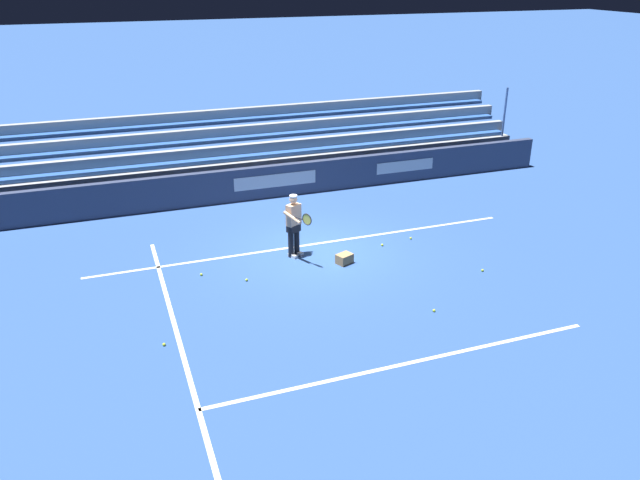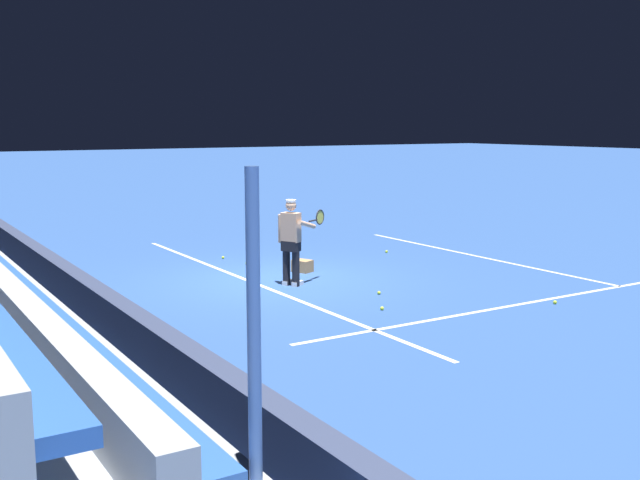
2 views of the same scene
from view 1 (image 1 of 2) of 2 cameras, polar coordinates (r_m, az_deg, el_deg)
ground_plane at (r=16.93m, az=-0.48°, el=-1.10°), size 160.00×160.00×0.00m
court_baseline_white at (r=17.35m, az=-1.03°, el=-0.44°), size 12.00×0.10×0.01m
court_sideline_white at (r=12.71m, az=-12.22°, el=-10.92°), size 0.10×12.00×0.01m
court_service_line_white at (r=12.55m, az=8.09°, el=-11.08°), size 8.22×0.10×0.01m
back_wall_sponsor_board at (r=20.84m, az=-4.72°, el=5.33°), size 20.73×0.25×1.10m
bleacher_stand at (r=22.48m, az=-6.02°, el=7.14°), size 19.70×2.40×2.95m
tennis_player at (r=16.36m, az=-2.38°, el=1.38°), size 0.56×1.07×1.71m
ball_box_cardboard at (r=16.25m, az=2.25°, el=-1.72°), size 0.48×0.43×0.26m
tennis_ball_by_box at (r=13.31m, az=-14.07°, el=-9.24°), size 0.07×0.07×0.07m
tennis_ball_stray_back at (r=16.38m, az=14.64°, el=-2.69°), size 0.07×0.07×0.07m
tennis_ball_on_baseline at (r=15.49m, az=-6.73°, el=-3.64°), size 0.07×0.07×0.07m
tennis_ball_toward_net at (r=17.89m, az=8.29°, el=0.17°), size 0.07×0.07×0.07m
tennis_ball_midcourt at (r=15.92m, az=-10.80°, el=-3.12°), size 0.07×0.07×0.07m
tennis_ball_far_left at (r=17.36m, az=5.71°, el=-0.45°), size 0.07×0.07×0.07m
tennis_ball_near_player at (r=14.31m, az=10.38°, el=-6.36°), size 0.07×0.07×0.07m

